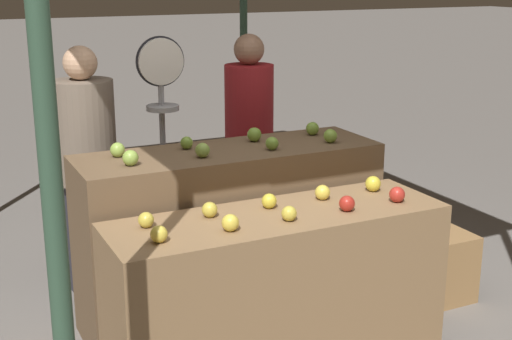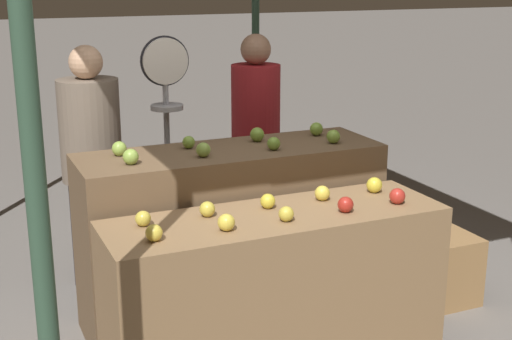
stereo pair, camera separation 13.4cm
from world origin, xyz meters
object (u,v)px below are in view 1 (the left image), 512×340
wooden_crate_side (430,264)px  person_customer_left (249,131)px  person_vendor_at_scale (86,155)px  produce_scale (162,108)px

wooden_crate_side → person_customer_left: bearing=122.7°
person_vendor_at_scale → wooden_crate_side: person_vendor_at_scale is taller
produce_scale → person_customer_left: size_ratio=1.02×
person_vendor_at_scale → produce_scale: bearing=148.3°
person_customer_left → wooden_crate_side: person_customer_left is taller
person_customer_left → produce_scale: bearing=11.5°
produce_scale → wooden_crate_side: bearing=-29.3°
person_vendor_at_scale → person_customer_left: size_ratio=0.99×
produce_scale → person_vendor_at_scale: (-0.43, 0.22, -0.30)m
produce_scale → person_customer_left: (0.74, 0.31, -0.28)m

